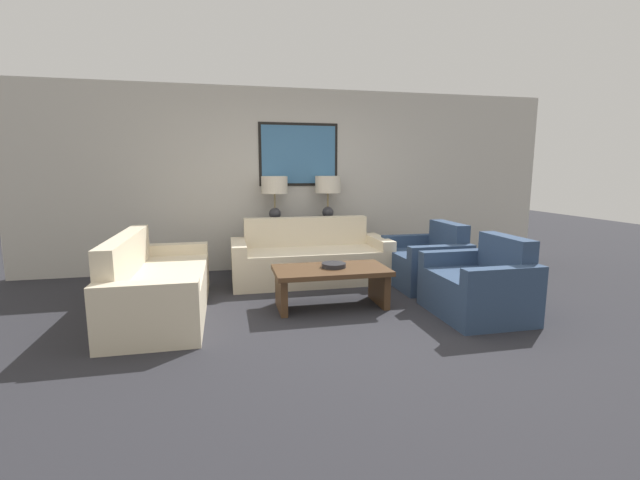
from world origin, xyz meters
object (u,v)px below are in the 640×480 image
decorative_bowl (334,265)px  armchair_near_back_wall (427,263)px  table_lamp_left (275,189)px  couch_by_side (158,286)px  armchair_near_camera (479,288)px  table_lamp_right (328,188)px  couch_by_back_wall (310,260)px  coffee_table (331,278)px  console_table (302,245)px

decorative_bowl → armchair_near_back_wall: (1.38, 0.56, -0.17)m
decorative_bowl → armchair_near_back_wall: 1.50m
table_lamp_left → armchair_near_back_wall: bearing=-33.4°
couch_by_side → armchair_near_back_wall: (3.22, 0.40, 0.00)m
armchair_near_back_wall → armchair_near_camera: 1.17m
table_lamp_left → decorative_bowl: table_lamp_left is taller
table_lamp_right → couch_by_back_wall: (-0.39, -0.63, -0.92)m
table_lamp_right → couch_by_back_wall: table_lamp_right is taller
couch_by_side → armchair_near_camera: 3.31m
coffee_table → console_table: bearing=90.2°
table_lamp_right → decorative_bowl: bearing=-101.5°
table_lamp_left → armchair_near_camera: (1.81, -2.36, -0.92)m
console_table → couch_by_back_wall: (0.00, -0.63, -0.09)m
decorative_bowl → table_lamp_left: bearing=103.7°
coffee_table → armchair_near_camera: (1.41, -0.58, -0.03)m
decorative_bowl → armchair_near_back_wall: bearing=22.1°
table_lamp_left → armchair_near_camera: size_ratio=0.65×
console_table → couch_by_side: size_ratio=0.63×
coffee_table → couch_by_back_wall: bearing=90.2°
couch_by_back_wall → coffee_table: (0.00, -1.14, 0.03)m
coffee_table → decorative_bowl: bearing=34.3°
table_lamp_right → coffee_table: table_lamp_right is taller
armchair_near_camera → table_lamp_right: bearing=113.5°
coffee_table → decorative_bowl: (0.03, 0.02, 0.14)m
decorative_bowl → armchair_near_camera: bearing=-23.7°
table_lamp_left → couch_by_side: 2.31m
table_lamp_left → coffee_table: 2.03m
table_lamp_right → armchair_near_back_wall: table_lamp_right is taller
couch_by_back_wall → table_lamp_left: bearing=121.8°
table_lamp_right → couch_by_side: size_ratio=0.31×
couch_by_back_wall → coffee_table: 1.14m
table_lamp_right → couch_by_side: (-2.19, -1.59, -0.92)m
console_table → armchair_near_back_wall: size_ratio=1.30×
armchair_near_back_wall → decorative_bowl: bearing=-157.9°
console_table → couch_by_side: 2.40m
table_lamp_left → couch_by_back_wall: table_lamp_left is taller
table_lamp_right → armchair_near_camera: bearing=-66.5°
console_table → coffee_table: bearing=-89.8°
console_table → armchair_near_back_wall: armchair_near_back_wall is taller
couch_by_back_wall → decorative_bowl: 1.14m
couch_by_side → armchair_near_back_wall: bearing=7.0°
decorative_bowl → armchair_near_camera: (1.38, -0.61, -0.17)m
console_table → armchair_near_camera: size_ratio=1.30×
couch_by_back_wall → coffee_table: couch_by_back_wall is taller
table_lamp_right → couch_by_side: 2.86m
armchair_near_camera → couch_by_side: bearing=166.5°
armchair_near_back_wall → table_lamp_right: bearing=130.7°
console_table → couch_by_back_wall: size_ratio=0.63×
couch_by_side → coffee_table: size_ratio=1.69×
decorative_bowl → armchair_near_camera: armchair_near_camera is taller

